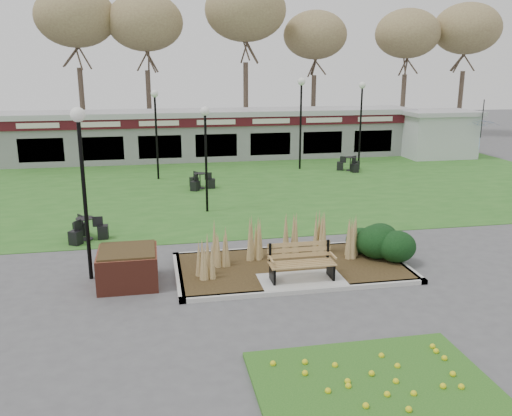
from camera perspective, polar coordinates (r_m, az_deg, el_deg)
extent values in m
plane|color=#515154|center=(14.10, 4.99, -8.21)|extent=(100.00, 100.00, 0.00)
cube|color=#2C6921|center=(25.33, -2.40, 2.31)|extent=(34.00, 16.00, 0.02)
cube|color=#245F1B|center=(10.24, 12.35, -17.81)|extent=(4.20, 3.00, 0.08)
cube|color=#302113|center=(15.15, 3.76, -6.26)|extent=(6.22, 3.22, 0.12)
cube|color=#B7B7B2|center=(13.71, 5.47, -8.63)|extent=(6.40, 0.18, 0.12)
cube|color=#B7B7B2|center=(16.61, 2.36, -4.30)|extent=(6.40, 0.18, 0.12)
cube|color=#B7B7B2|center=(14.71, -8.14, -7.04)|extent=(0.18, 3.40, 0.12)
cube|color=#B7B7B2|center=(16.18, 14.53, -5.33)|extent=(0.18, 3.40, 0.12)
cube|color=#B7B7B2|center=(14.20, 4.83, -7.74)|extent=(2.20, 1.20, 0.13)
cone|color=tan|center=(14.96, -3.67, -3.95)|extent=(0.36, 0.36, 1.15)
cone|color=tan|center=(15.48, -0.18, -3.26)|extent=(0.36, 0.36, 1.15)
cone|color=tan|center=(15.90, 3.59, -2.80)|extent=(0.36, 0.36, 1.15)
cone|color=tan|center=(15.96, 6.90, -2.82)|extent=(0.36, 0.36, 1.15)
cone|color=tan|center=(15.86, 10.10, -3.06)|extent=(0.36, 0.36, 1.15)
cone|color=tan|center=(14.16, -5.27, -5.09)|extent=(0.36, 0.36, 1.15)
ellipsoid|color=black|center=(15.97, 12.69, -3.47)|extent=(1.21, 1.10, 0.99)
ellipsoid|color=black|center=(15.80, 14.59, -3.95)|extent=(1.10, 1.00, 0.90)
ellipsoid|color=black|center=(16.54, 12.95, -3.06)|extent=(1.06, 0.96, 0.86)
ellipsoid|color=black|center=(16.33, 11.01, -3.37)|extent=(0.92, 0.84, 0.76)
cube|color=olive|center=(14.02, 4.88, -5.87)|extent=(1.70, 0.57, 0.04)
cube|color=olive|center=(14.21, 4.56, -4.38)|extent=(1.70, 0.13, 0.44)
cube|color=black|center=(13.92, 1.74, -6.95)|extent=(0.06, 0.55, 0.42)
cube|color=black|center=(14.32, 7.88, -6.45)|extent=(0.06, 0.55, 0.42)
cube|color=black|center=(14.03, 1.49, -4.72)|extent=(0.06, 0.06, 0.50)
cube|color=black|center=(14.43, 7.57, -4.29)|extent=(0.06, 0.06, 0.50)
cube|color=olive|center=(13.75, 1.61, -5.44)|extent=(0.05, 0.50, 0.04)
cube|color=olive|center=(14.18, 8.12, -4.96)|extent=(0.05, 0.50, 0.04)
cube|color=brown|center=(14.39, -13.31, -6.14)|extent=(1.50, 1.50, 0.90)
cube|color=#302113|center=(14.24, -13.43, -4.37)|extent=(1.40, 1.40, 0.06)
cube|color=gray|center=(32.93, -4.52, 7.47)|extent=(24.00, 3.00, 2.60)
cube|color=#480F16|center=(31.28, -4.23, 9.02)|extent=(24.00, 0.18, 0.55)
cube|color=silver|center=(32.77, -4.57, 9.98)|extent=(24.60, 3.40, 0.30)
cube|color=silver|center=(31.17, -4.21, 9.00)|extent=(22.00, 0.02, 0.28)
cube|color=black|center=(31.54, -4.21, 6.60)|extent=(22.00, 0.10, 1.30)
cube|color=silver|center=(35.20, 18.47, 7.23)|extent=(4.00, 3.00, 2.60)
cube|color=silver|center=(35.06, 18.66, 9.50)|extent=(4.40, 3.40, 0.25)
cylinder|color=#47382B|center=(40.91, -18.71, 10.00)|extent=(0.36, 0.36, 5.17)
ellipsoid|color=#7E6446|center=(40.91, -19.42, 18.11)|extent=(5.24, 5.24, 3.93)
cylinder|color=#47382B|center=(40.56, -10.16, 10.50)|extent=(0.36, 0.36, 5.17)
ellipsoid|color=#7E6446|center=(40.56, -10.55, 18.70)|extent=(5.24, 5.24, 3.93)
cylinder|color=#47382B|center=(41.10, -1.62, 10.78)|extent=(0.36, 0.36, 5.17)
ellipsoid|color=#7E6446|center=(41.10, -1.69, 18.88)|extent=(5.24, 5.24, 3.93)
cylinder|color=#47382B|center=(42.48, 6.53, 10.82)|extent=(0.36, 0.36, 5.17)
ellipsoid|color=#7E6446|center=(42.48, 6.77, 18.66)|extent=(5.24, 5.24, 3.93)
cylinder|color=#47382B|center=(44.64, 14.04, 10.67)|extent=(0.36, 0.36, 5.17)
ellipsoid|color=#7E6446|center=(44.63, 14.52, 18.12)|extent=(5.24, 5.24, 3.93)
cylinder|color=#47382B|center=(47.46, 20.74, 10.39)|extent=(0.36, 0.36, 5.17)
ellipsoid|color=#7E6446|center=(47.45, 21.41, 17.38)|extent=(5.24, 5.24, 3.93)
cylinder|color=black|center=(14.55, -17.55, 0.51)|extent=(0.10, 0.10, 4.15)
sphere|color=white|center=(14.19, -18.25, 9.31)|extent=(0.37, 0.37, 0.37)
cylinder|color=black|center=(20.62, -5.27, 4.58)|extent=(0.09, 0.09, 3.70)
sphere|color=white|center=(20.36, -5.40, 10.12)|extent=(0.33, 0.33, 0.33)
cylinder|color=black|center=(29.32, 4.71, 8.41)|extent=(0.11, 0.11, 4.48)
sphere|color=white|center=(29.15, 4.81, 13.14)|extent=(0.40, 0.40, 0.40)
cylinder|color=black|center=(31.90, 10.93, 8.48)|extent=(0.11, 0.11, 4.22)
sphere|color=white|center=(31.74, 11.14, 12.57)|extent=(0.38, 0.38, 0.38)
cylinder|color=black|center=(27.01, -10.42, 7.17)|extent=(0.10, 0.10, 4.01)
sphere|color=white|center=(26.82, -10.64, 11.76)|extent=(0.36, 0.36, 0.36)
cylinder|color=black|center=(18.43, -17.40, -3.13)|extent=(0.43, 0.43, 0.03)
cylinder|color=black|center=(18.33, -17.48, -2.10)|extent=(0.05, 0.05, 0.70)
cylinder|color=black|center=(18.23, -17.57, -1.03)|extent=(0.58, 0.58, 0.02)
cube|color=black|center=(18.31, -15.80, -2.44)|extent=(0.33, 0.33, 0.45)
cube|color=black|center=(18.84, -18.10, -2.13)|extent=(0.45, 0.45, 0.45)
cube|color=black|center=(17.97, -18.45, -2.98)|extent=(0.45, 0.45, 0.45)
cylinder|color=black|center=(24.95, -5.89, 2.10)|extent=(0.42, 0.42, 0.03)
cylinder|color=black|center=(24.88, -5.91, 2.86)|extent=(0.05, 0.05, 0.68)
cylinder|color=black|center=(24.81, -5.93, 3.65)|extent=(0.57, 0.57, 0.02)
cube|color=black|center=(24.93, -4.70, 2.60)|extent=(0.34, 0.34, 0.43)
cube|color=black|center=(25.34, -6.53, 2.75)|extent=(0.43, 0.43, 0.43)
cube|color=black|center=(24.46, -6.46, 2.31)|extent=(0.44, 0.44, 0.43)
cylinder|color=black|center=(29.48, 9.86, 3.94)|extent=(0.43, 0.43, 0.03)
cylinder|color=black|center=(29.42, 9.89, 4.59)|extent=(0.05, 0.05, 0.70)
cylinder|color=black|center=(29.36, 9.92, 5.28)|extent=(0.58, 0.58, 0.02)
cube|color=black|center=(29.89, 10.44, 4.46)|extent=(0.46, 0.46, 0.45)
cube|color=black|center=(29.47, 8.84, 4.39)|extent=(0.43, 0.43, 0.45)
cube|color=black|center=(28.98, 10.35, 4.15)|extent=(0.36, 0.36, 0.45)
cylinder|color=black|center=(34.63, 22.50, 6.42)|extent=(0.06, 0.06, 2.20)
imported|color=#3564BC|center=(34.57, 22.57, 7.18)|extent=(2.26, 2.29, 1.79)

